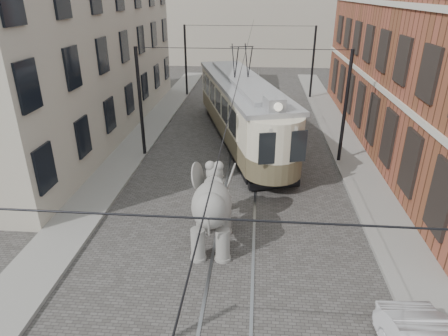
{
  "coord_description": "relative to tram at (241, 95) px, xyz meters",
  "views": [
    {
      "loc": [
        0.67,
        -14.25,
        8.59
      ],
      "look_at": [
        -0.57,
        0.05,
        2.1
      ],
      "focal_mm": 31.59,
      "sensor_mm": 36.0,
      "label": 1
    }
  ],
  "objects": [
    {
      "name": "tram_rails",
      "position": [
        0.33,
        -9.17,
        -2.84
      ],
      "size": [
        1.54,
        80.0,
        0.02
      ],
      "primitive_type": null,
      "color": "slate",
      "rests_on": "ground"
    },
    {
      "name": "catenary",
      "position": [
        0.13,
        -4.17,
        0.15
      ],
      "size": [
        11.0,
        30.2,
        6.0
      ],
      "primitive_type": null,
      "color": "black",
      "rests_on": "ground"
    },
    {
      "name": "distant_block",
      "position": [
        0.33,
        30.83,
        4.15
      ],
      "size": [
        28.0,
        10.0,
        14.0
      ],
      "primitive_type": "cube",
      "color": "#A09585",
      "rests_on": "ground"
    },
    {
      "name": "sidewalk_left",
      "position": [
        -6.17,
        -9.17,
        -2.78
      ],
      "size": [
        2.0,
        60.0,
        0.15
      ],
      "primitive_type": "cube",
      "color": "slate",
      "rests_on": "ground"
    },
    {
      "name": "ground",
      "position": [
        0.33,
        -9.17,
        -2.85
      ],
      "size": [
        120.0,
        120.0,
        0.0
      ],
      "primitive_type": "plane",
      "color": "#454240"
    },
    {
      "name": "stucco_building",
      "position": [
        -10.67,
        0.83,
        2.15
      ],
      "size": [
        7.0,
        24.0,
        10.0
      ],
      "primitive_type": "cube",
      "color": "#A09585",
      "rests_on": "ground"
    },
    {
      "name": "elephant",
      "position": [
        -0.48,
        -11.39,
        -1.52
      ],
      "size": [
        2.6,
        4.46,
        2.66
      ],
      "primitive_type": null,
      "rotation": [
        0.0,
        0.0,
        0.05
      ],
      "color": "slate",
      "rests_on": "ground"
    },
    {
      "name": "sidewalk_right",
      "position": [
        6.33,
        -9.17,
        -2.78
      ],
      "size": [
        2.0,
        60.0,
        0.15
      ],
      "primitive_type": "cube",
      "color": "slate",
      "rests_on": "ground"
    },
    {
      "name": "tram",
      "position": [
        0.0,
        0.0,
        0.0
      ],
      "size": [
        6.79,
        14.63,
        5.7
      ],
      "primitive_type": null,
      "rotation": [
        0.0,
        0.0,
        0.28
      ],
      "color": "beige",
      "rests_on": "ground"
    }
  ]
}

